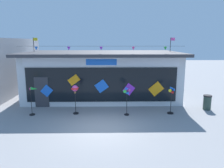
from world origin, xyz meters
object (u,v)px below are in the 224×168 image
Objects in this scene: wind_spinner_far_left at (33,97)px; wind_spinner_center_right at (171,96)px; kite_shop_building at (103,74)px; wind_spinner_center_left at (127,95)px; trash_bin at (207,102)px; wind_spinner_left at (75,91)px.

wind_spinner_center_right is (8.10, 0.10, 0.02)m from wind_spinner_far_left.
kite_shop_building reaches higher than wind_spinner_center_left.
wind_spinner_left is at bearing -175.29° from trash_bin.
wind_spinner_center_left is 2.67m from wind_spinner_center_right.
trash_bin is (10.64, 0.87, -0.61)m from wind_spinner_far_left.
wind_spinner_left reaches higher than trash_bin.
wind_spinner_left is 8.32m from trash_bin.
wind_spinner_far_left is 5.44m from wind_spinner_center_left.
wind_spinner_left is 1.05× the size of wind_spinner_center_right.
wind_spinner_center_right is (4.17, -4.31, -0.66)m from kite_shop_building.
wind_spinner_far_left is 1.78× the size of trash_bin.
kite_shop_building reaches higher than wind_spinner_left.
trash_bin is (5.20, 0.99, -0.77)m from wind_spinner_center_left.
wind_spinner_center_left is (3.04, -0.32, -0.15)m from wind_spinner_left.
wind_spinner_center_left reaches higher than trash_bin.
wind_spinner_center_right reaches higher than trash_bin.
wind_spinner_center_right is at bearing 0.69° from wind_spinner_far_left.
wind_spinner_far_left is at bearing -179.31° from wind_spinner_center_right.
kite_shop_building is at bearing 134.11° from wind_spinner_center_right.
wind_spinner_center_left is at bearing -169.18° from trash_bin.
wind_spinner_left is 1.03× the size of wind_spinner_center_left.
wind_spinner_far_left is 0.99× the size of wind_spinner_center_left.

